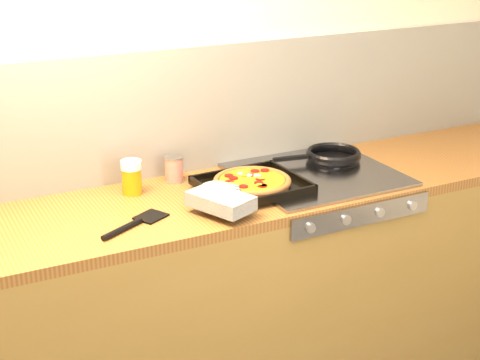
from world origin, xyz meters
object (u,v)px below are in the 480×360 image
frying_pan (332,156)px  tomato_can (174,169)px  juice_glass (132,177)px  pizza_on_tray (243,187)px

frying_pan → tomato_can: size_ratio=3.87×
juice_glass → frying_pan: bearing=-4.1°
pizza_on_tray → tomato_can: bearing=120.8°
frying_pan → tomato_can: tomato_can is taller
tomato_can → juice_glass: size_ratio=0.79×
pizza_on_tray → tomato_can: (-0.16, 0.27, 0.01)m
frying_pan → juice_glass: (-0.85, 0.06, 0.03)m
juice_glass → pizza_on_tray: bearing=-32.8°
tomato_can → juice_glass: juice_glass is taller
juice_glass → tomato_can: bearing=13.6°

